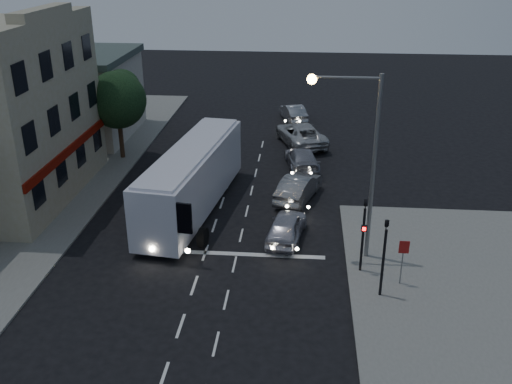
# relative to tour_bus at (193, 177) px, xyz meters

# --- Properties ---
(ground) EXTENTS (120.00, 120.00, 0.00)m
(ground) POSITION_rel_tour_bus_xyz_m (1.49, -6.96, -2.05)
(ground) COLOR black
(sidewalk_near) EXTENTS (12.00, 24.00, 0.12)m
(sidewalk_near) POSITION_rel_tour_bus_xyz_m (14.49, -10.96, -1.99)
(sidewalk_near) COLOR slate
(sidewalk_near) RESTS_ON ground
(sidewalk_far) EXTENTS (12.00, 50.00, 0.12)m
(sidewalk_far) POSITION_rel_tour_bus_xyz_m (-11.51, 1.04, -1.99)
(sidewalk_far) COLOR slate
(sidewalk_far) RESTS_ON ground
(road_markings) EXTENTS (8.00, 30.55, 0.01)m
(road_markings) POSITION_rel_tour_bus_xyz_m (2.78, -3.65, -2.05)
(road_markings) COLOR silver
(road_markings) RESTS_ON ground
(tour_bus) EXTENTS (4.20, 12.63, 3.79)m
(tour_bus) POSITION_rel_tour_bus_xyz_m (0.00, 0.00, 0.00)
(tour_bus) COLOR silver
(tour_bus) RESTS_ON ground
(car_suv) EXTENTS (2.32, 4.43, 1.44)m
(car_suv) POSITION_rel_tour_bus_xyz_m (5.49, -3.16, -1.33)
(car_suv) COLOR #B4B2BE
(car_suv) RESTS_ON ground
(car_sedan_a) EXTENTS (2.97, 4.93, 1.53)m
(car_sedan_a) POSITION_rel_tour_bus_xyz_m (6.03, 1.99, -1.28)
(car_sedan_a) COLOR gray
(car_sedan_a) RESTS_ON ground
(car_sedan_b) EXTENTS (2.72, 5.12, 1.41)m
(car_sedan_b) POSITION_rel_tour_bus_xyz_m (6.18, 7.18, -1.35)
(car_sedan_b) COLOR gray
(car_sedan_b) RESTS_ON ground
(car_sedan_c) EXTENTS (4.55, 6.60, 1.67)m
(car_sedan_c) POSITION_rel_tour_bus_xyz_m (6.03, 12.27, -1.21)
(car_sedan_c) COLOR #BABABA
(car_sedan_c) RESTS_ON ground
(car_extra) EXTENTS (2.71, 4.62, 1.44)m
(car_extra) POSITION_rel_tour_bus_xyz_m (5.28, 18.66, -1.33)
(car_extra) COLOR #9F9FA3
(car_extra) RESTS_ON ground
(traffic_signal_main) EXTENTS (0.25, 0.35, 4.10)m
(traffic_signal_main) POSITION_rel_tour_bus_xyz_m (9.09, -6.18, 0.37)
(traffic_signal_main) COLOR black
(traffic_signal_main) RESTS_ON sidewalk_near
(traffic_signal_side) EXTENTS (0.18, 0.15, 4.10)m
(traffic_signal_side) POSITION_rel_tour_bus_xyz_m (9.79, -8.16, 0.37)
(traffic_signal_side) COLOR black
(traffic_signal_side) RESTS_ON sidewalk_near
(regulatory_sign) EXTENTS (0.45, 0.12, 2.20)m
(regulatory_sign) POSITION_rel_tour_bus_xyz_m (10.79, -7.19, -0.45)
(regulatory_sign) COLOR slate
(regulatory_sign) RESTS_ON sidewalk_near
(streetlight) EXTENTS (3.32, 0.44, 9.00)m
(streetlight) POSITION_rel_tour_bus_xyz_m (8.84, -4.76, 3.68)
(streetlight) COLOR slate
(streetlight) RESTS_ON sidewalk_near
(low_building_north) EXTENTS (9.40, 9.40, 6.50)m
(low_building_north) POSITION_rel_tour_bus_xyz_m (-12.01, 13.04, 1.34)
(low_building_north) COLOR beige
(low_building_north) RESTS_ON sidewalk_far
(street_tree) EXTENTS (4.00, 4.00, 6.20)m
(street_tree) POSITION_rel_tour_bus_xyz_m (-6.71, 8.07, 2.45)
(street_tree) COLOR black
(street_tree) RESTS_ON sidewalk_far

